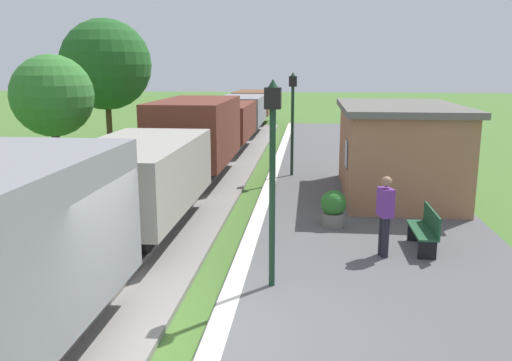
% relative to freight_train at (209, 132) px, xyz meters
% --- Properties ---
extents(ground_plane, '(160.00, 160.00, 0.00)m').
position_rel_freight_train_xyz_m(ground_plane, '(2.40, -14.20, -1.51)').
color(ground_plane, '#47702D').
extents(platform_slab, '(6.00, 60.00, 0.25)m').
position_rel_freight_train_xyz_m(platform_slab, '(5.60, -14.20, -1.38)').
color(platform_slab, '#565659').
rests_on(platform_slab, ground).
extents(platform_edge_stripe, '(0.36, 60.00, 0.01)m').
position_rel_freight_train_xyz_m(platform_edge_stripe, '(2.80, -14.20, -1.25)').
color(platform_edge_stripe, silver).
rests_on(platform_edge_stripe, platform_slab).
extents(track_ballast, '(3.80, 60.00, 0.12)m').
position_rel_freight_train_xyz_m(track_ballast, '(-0.00, -14.20, -1.45)').
color(track_ballast, gray).
rests_on(track_ballast, ground).
extents(rail_near, '(0.07, 60.00, 0.14)m').
position_rel_freight_train_xyz_m(rail_near, '(0.72, -14.20, -1.32)').
color(rail_near, slate).
rests_on(rail_near, track_ballast).
extents(freight_train, '(2.50, 39.20, 2.72)m').
position_rel_freight_train_xyz_m(freight_train, '(0.00, 0.00, 0.00)').
color(freight_train, gray).
rests_on(freight_train, rail_near).
extents(station_hut, '(3.50, 5.80, 2.78)m').
position_rel_freight_train_xyz_m(station_hut, '(6.80, -4.87, 0.15)').
color(station_hut, '#9E6B4C').
rests_on(station_hut, platform_slab).
extents(bench_near_hut, '(0.42, 1.50, 0.91)m').
position_rel_freight_train_xyz_m(bench_near_hut, '(6.65, -10.08, -0.78)').
color(bench_near_hut, '#1E4C2D').
rests_on(bench_near_hut, platform_slab).
extents(person_waiting, '(0.34, 0.43, 1.71)m').
position_rel_freight_train_xyz_m(person_waiting, '(5.71, -10.56, -0.32)').
color(person_waiting, black).
rests_on(person_waiting, platform_slab).
extents(potted_planter, '(0.64, 0.64, 0.92)m').
position_rel_freight_train_xyz_m(potted_planter, '(4.74, -8.52, -0.78)').
color(potted_planter, slate).
rests_on(potted_planter, platform_slab).
extents(lamp_post_near, '(0.28, 0.28, 3.70)m').
position_rel_freight_train_xyz_m(lamp_post_near, '(3.49, -12.33, 1.30)').
color(lamp_post_near, '#193823').
rests_on(lamp_post_near, platform_slab).
extents(lamp_post_far, '(0.28, 0.28, 3.70)m').
position_rel_freight_train_xyz_m(lamp_post_far, '(3.49, -2.26, 1.30)').
color(lamp_post_far, '#193823').
rests_on(lamp_post_far, platform_slab).
extents(tree_trackside_far, '(2.83, 2.83, 4.57)m').
position_rel_freight_train_xyz_m(tree_trackside_far, '(-4.76, -3.62, 1.63)').
color(tree_trackside_far, '#4C3823').
rests_on(tree_trackside_far, ground).
extents(tree_field_left, '(4.32, 4.32, 6.39)m').
position_rel_freight_train_xyz_m(tree_field_left, '(-5.69, 3.85, 2.71)').
color(tree_field_left, '#4C3823').
rests_on(tree_field_left, ground).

